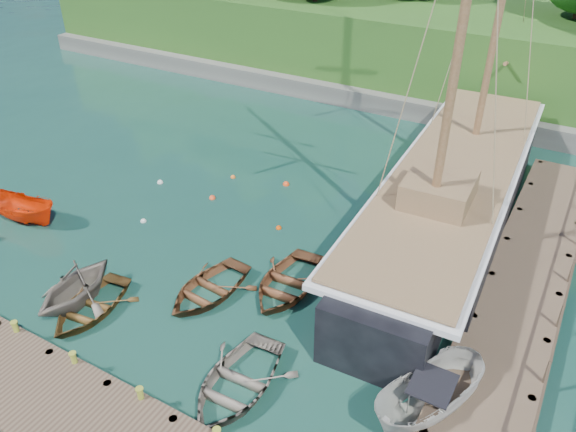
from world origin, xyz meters
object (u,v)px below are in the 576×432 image
(rowboat_2, at_px, (209,294))
(motorboat_orange, at_px, (26,221))
(schooner, at_px, (451,197))
(rowboat_4, at_px, (287,289))
(cabin_boat_white, at_px, (426,414))
(rowboat_3, at_px, (237,390))
(rowboat_0, at_px, (91,311))
(rowboat_1, at_px, (79,302))

(rowboat_2, bearing_deg, motorboat_orange, -173.82)
(rowboat_2, xyz_separation_m, schooner, (6.82, 10.58, 1.22))
(rowboat_4, height_order, cabin_boat_white, cabin_boat_white)
(schooner, bearing_deg, rowboat_3, -104.67)
(rowboat_0, relative_size, motorboat_orange, 0.98)
(motorboat_orange, bearing_deg, rowboat_4, -87.71)
(rowboat_4, xyz_separation_m, schooner, (4.20, 8.68, 1.22))
(rowboat_0, xyz_separation_m, rowboat_1, (-0.84, 0.16, 0.00))
(rowboat_4, xyz_separation_m, motorboat_orange, (-13.75, -1.97, 0.00))
(rowboat_3, height_order, cabin_boat_white, cabin_boat_white)
(rowboat_1, bearing_deg, rowboat_2, 31.29)
(rowboat_1, bearing_deg, rowboat_4, 31.59)
(rowboat_3, relative_size, motorboat_orange, 1.13)
(rowboat_2, bearing_deg, rowboat_3, -36.83)
(motorboat_orange, relative_size, cabin_boat_white, 0.86)
(cabin_boat_white, bearing_deg, rowboat_1, -150.02)
(schooner, bearing_deg, cabin_boat_white, -79.08)
(motorboat_orange, bearing_deg, schooner, -65.19)
(motorboat_orange, relative_size, schooner, 0.14)
(rowboat_1, xyz_separation_m, rowboat_3, (8.03, -0.48, 0.00))
(rowboat_0, height_order, cabin_boat_white, cabin_boat_white)
(rowboat_0, distance_m, rowboat_2, 4.66)
(rowboat_2, bearing_deg, rowboat_0, -131.16)
(rowboat_3, relative_size, cabin_boat_white, 0.97)
(rowboat_3, bearing_deg, rowboat_0, 175.14)
(rowboat_2, height_order, motorboat_orange, motorboat_orange)
(rowboat_3, relative_size, rowboat_4, 1.02)
(rowboat_3, bearing_deg, rowboat_4, 99.93)
(rowboat_0, bearing_deg, schooner, 46.51)
(rowboat_1, bearing_deg, cabin_boat_white, 3.18)
(rowboat_1, bearing_deg, rowboat_3, -7.50)
(rowboat_0, bearing_deg, cabin_boat_white, 1.52)
(rowboat_3, height_order, rowboat_4, rowboat_3)
(rowboat_0, distance_m, rowboat_3, 7.20)
(schooner, bearing_deg, rowboat_4, -118.36)
(rowboat_0, xyz_separation_m, motorboat_orange, (-7.73, 3.11, 0.00))
(rowboat_0, relative_size, schooner, 0.13)
(rowboat_1, height_order, rowboat_3, rowboat_1)
(rowboat_2, relative_size, rowboat_3, 0.92)
(motorboat_orange, height_order, schooner, schooner)
(rowboat_3, xyz_separation_m, rowboat_4, (-1.17, 5.40, 0.00))
(rowboat_0, xyz_separation_m, rowboat_3, (7.19, -0.32, 0.00))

